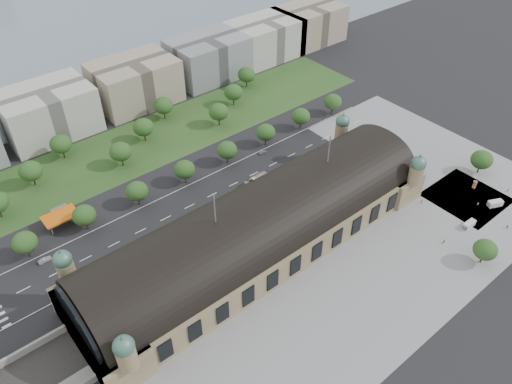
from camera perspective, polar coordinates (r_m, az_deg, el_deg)
ground at (r=198.53m, az=0.44°, el=-6.28°), size 900.00×900.00×0.00m
station at (r=191.26m, az=0.46°, el=-4.14°), size 150.00×48.40×44.30m
plaza_south at (r=184.27m, az=11.94°, el=-12.33°), size 190.00×48.00×0.12m
plaza_east at (r=261.40m, az=18.11°, el=4.43°), size 56.00×100.00×0.12m
road_slab at (r=213.80m, az=-10.27°, el=-2.98°), size 260.00×26.00×0.10m
grass_belt at (r=255.38m, az=-15.77°, el=4.05°), size 300.00×45.00×0.10m
petrol_station at (r=223.43m, az=-21.44°, el=-2.36°), size 14.00×13.00×5.05m
lake at (r=437.05m, az=-26.69°, el=16.66°), size 700.00×320.00×0.08m
office_3 at (r=278.23m, az=-22.71°, el=8.45°), size 45.00×32.00×24.00m
office_4 at (r=292.91m, az=-13.66°, el=12.07°), size 45.00×32.00×24.00m
office_5 at (r=314.94m, az=-5.49°, el=15.01°), size 45.00×32.00×24.00m
office_6 at (r=339.86m, az=0.99°, el=17.09°), size 45.00×32.00×24.00m
office_7 at (r=365.26m, az=6.05°, el=18.54°), size 45.00×32.00×24.00m
tree_row_2 at (r=209.07m, az=-24.93°, el=-5.26°), size 9.60×9.60×11.52m
tree_row_3 at (r=212.36m, az=-19.04°, el=-2.54°), size 9.60×9.60×11.52m
tree_row_4 at (r=218.25m, az=-13.43°, el=0.10°), size 9.60×9.60×11.52m
tree_row_5 at (r=226.55m, az=-8.18°, el=2.56°), size 9.60×9.60×11.52m
tree_row_6 at (r=236.99m, az=-3.32°, el=4.81°), size 9.60×9.60×11.52m
tree_row_7 at (r=249.32m, az=1.12°, el=6.83°), size 9.60×9.60×11.52m
tree_row_8 at (r=263.26m, az=5.15°, el=8.61°), size 9.60×9.60×11.52m
tree_row_9 at (r=278.57m, az=8.78°, el=10.17°), size 9.60×9.60×11.52m
tree_belt_4 at (r=244.01m, az=-24.36°, el=2.20°), size 10.40×10.40×12.48m
tree_belt_5 at (r=257.25m, az=-21.41°, el=5.13°), size 10.40×10.40×12.48m
tree_belt_6 at (r=242.84m, az=-15.24°, el=4.46°), size 10.40×10.40×12.48m
tree_belt_7 at (r=258.39m, az=-12.76°, el=7.24°), size 10.40×10.40×12.48m
tree_belt_8 at (r=274.90m, az=-10.54°, el=9.67°), size 10.40×10.40×12.48m
tree_belt_9 at (r=265.57m, az=-4.30°, el=9.12°), size 10.40×10.40×12.48m
tree_belt_10 at (r=283.70m, az=-2.60°, el=11.33°), size 10.40×10.40×12.48m
tree_belt_11 at (r=302.42m, az=-1.09°, el=13.26°), size 10.40×10.40×12.48m
tree_plaza_ne at (r=252.75m, az=24.40°, el=3.38°), size 10.00×10.00×11.69m
tree_plaza_s at (r=206.73m, az=24.73°, el=-6.02°), size 9.00×9.00×10.64m
traffic_car_1 at (r=208.97m, az=-22.99°, el=-7.15°), size 5.01×1.91×1.63m
traffic_car_2 at (r=202.77m, az=-15.89°, el=-6.78°), size 4.64×2.18×1.28m
traffic_car_5 at (r=246.83m, az=0.78°, el=4.57°), size 4.23×1.55×1.38m
traffic_car_6 at (r=251.48m, az=7.79°, el=4.93°), size 5.79×3.12×1.54m
parked_car_0 at (r=195.81m, az=-17.05°, el=-9.14°), size 4.84×4.20×1.58m
parked_car_1 at (r=194.88m, az=-18.15°, el=-9.76°), size 6.10×4.40×1.54m
parked_car_2 at (r=194.89m, az=-18.61°, el=-9.91°), size 5.60×3.82×1.51m
parked_car_3 at (r=192.17m, az=-18.26°, el=-10.73°), size 4.42×3.97×1.45m
parked_car_4 at (r=200.46m, az=-11.76°, el=-6.47°), size 5.13×4.03×1.63m
parked_car_5 at (r=202.67m, az=-8.38°, el=-5.35°), size 5.50×3.95×1.39m
parked_car_6 at (r=195.90m, az=-13.19°, el=-8.19°), size 5.19×3.79×1.40m
bus_west at (r=204.94m, az=-9.06°, el=-4.43°), size 12.15×3.11×3.37m
bus_mid at (r=227.41m, az=0.12°, el=1.43°), size 13.58×3.77×3.75m
bus_east at (r=219.05m, az=-1.33°, el=-0.41°), size 12.14×3.85×3.32m
van_east at (r=238.80m, az=25.59°, el=-1.21°), size 6.81×4.94×2.74m
van_south at (r=223.59m, az=23.13°, el=-3.47°), size 6.06×2.54×2.60m
advertising_column at (r=245.23m, az=23.71°, el=0.79°), size 1.94×1.94×3.68m
pedestrian_0 at (r=228.86m, az=18.41°, el=-1.02°), size 0.90×0.52×1.82m
pedestrian_1 at (r=212.90m, az=20.68°, el=-5.30°), size 0.64×0.79×1.88m
pedestrian_2 at (r=246.77m, az=23.67°, el=0.78°), size 0.98×1.07×1.91m
pedestrian_3 at (r=249.98m, az=26.83°, el=0.19°), size 1.05×0.52×1.77m
pedestrian_4 at (r=229.69m, az=26.75°, el=-3.61°), size 1.19×1.13×1.78m
pedestrian_5 at (r=236.78m, az=24.04°, el=-1.20°), size 0.73×0.92×1.65m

